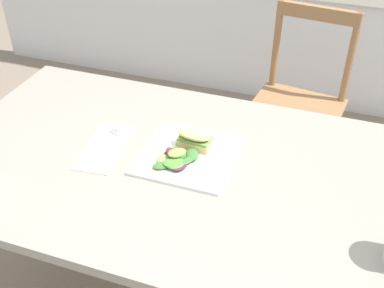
{
  "coord_description": "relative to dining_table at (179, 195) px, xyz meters",
  "views": [
    {
      "loc": [
        0.35,
        -0.9,
        1.58
      ],
      "look_at": [
        -0.02,
        0.15,
        0.76
      ],
      "focal_mm": 43.94,
      "sensor_mm": 36.0,
      "label": 1
    }
  ],
  "objects": [
    {
      "name": "plate_lunch",
      "position": [
        0.01,
        0.04,
        0.13
      ],
      "size": [
        0.27,
        0.27,
        0.01
      ],
      "primitive_type": "cube",
      "color": "white",
      "rests_on": "dining_table"
    },
    {
      "name": "napkin_folded",
      "position": [
        -0.24,
        -0.0,
        0.12
      ],
      "size": [
        0.13,
        0.25,
        0.0
      ],
      "primitive_type": "cube",
      "rotation": [
        0.0,
        0.0,
        0.11
      ],
      "color": "silver",
      "rests_on": "dining_table"
    },
    {
      "name": "chair_wooden_far",
      "position": [
        0.23,
        0.92,
        -0.17
      ],
      "size": [
        0.45,
        0.45,
        0.87
      ],
      "color": "#8E6642",
      "rests_on": "ground"
    },
    {
      "name": "salad_mixed_greens",
      "position": [
        -0.01,
        -0.0,
        0.14
      ],
      "size": [
        0.12,
        0.13,
        0.04
      ],
      "color": "#3D7033",
      "rests_on": "plate_lunch"
    },
    {
      "name": "sandwich_half_front",
      "position": [
        0.02,
        0.08,
        0.16
      ],
      "size": [
        0.1,
        0.06,
        0.06
      ],
      "color": "#DBB270",
      "rests_on": "plate_lunch"
    },
    {
      "name": "dining_table",
      "position": [
        0.0,
        0.0,
        0.0
      ],
      "size": [
        1.42,
        0.82,
        0.74
      ],
      "color": "gray",
      "rests_on": "ground"
    },
    {
      "name": "fork_on_napkin",
      "position": [
        -0.24,
        0.02,
        0.13
      ],
      "size": [
        0.03,
        0.19,
        0.0
      ],
      "color": "silver",
      "rests_on": "napkin_folded"
    }
  ]
}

